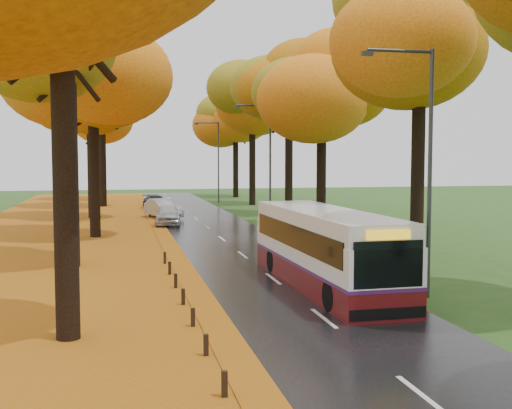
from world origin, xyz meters
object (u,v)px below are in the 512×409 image
object	(u,v)px
bus	(325,247)
car_dark	(156,202)
car_white	(168,215)
car_silver	(163,208)
streetlamp_far	(216,155)
streetlamp_near	(423,153)
streetlamp_mid	(266,155)

from	to	relation	value
bus	car_dark	world-z (taller)	bus
car_white	car_dark	xyz separation A→B (m)	(0.00, 13.55, -0.09)
car_white	car_silver	distance (m)	4.94
streetlamp_far	car_dark	xyz separation A→B (m)	(-6.30, -6.54, -4.09)
car_white	car_dark	world-z (taller)	car_white
bus	car_silver	xyz separation A→B (m)	(-3.74, 26.65, -0.70)
bus	car_dark	size ratio (longest dim) A/B	2.56
streetlamp_near	streetlamp_mid	world-z (taller)	same
streetlamp_mid	streetlamp_far	world-z (taller)	same
streetlamp_near	car_dark	distance (m)	38.21
streetlamp_far	bus	distance (m)	42.01
streetlamp_near	bus	distance (m)	4.68
streetlamp_mid	car_dark	bearing A→B (deg)	112.16
streetlamp_mid	car_silver	xyz separation A→B (m)	(-6.28, 6.85, -3.96)
streetlamp_mid	bus	distance (m)	20.24
car_silver	streetlamp_far	bearing A→B (deg)	49.55
bus	car_white	xyz separation A→B (m)	(-3.76, 21.72, -0.73)
streetlamp_near	car_white	bearing A→B (deg)	104.76
streetlamp_near	car_white	world-z (taller)	streetlamp_near
car_white	streetlamp_mid	bearing A→B (deg)	-11.43
streetlamp_near	car_dark	world-z (taller)	streetlamp_near
bus	car_white	bearing A→B (deg)	98.28
streetlamp_far	streetlamp_near	bearing A→B (deg)	-90.00
streetlamp_near	car_white	distance (m)	25.04
streetlamp_mid	bus	world-z (taller)	streetlamp_mid
car_dark	car_silver	bearing A→B (deg)	-102.71
car_silver	bus	bearing A→B (deg)	-99.97
car_white	car_dark	distance (m)	13.55
streetlamp_mid	bus	bearing A→B (deg)	-97.30
streetlamp_far	car_silver	distance (m)	16.87
streetlamp_far	car_white	distance (m)	21.43
bus	car_white	world-z (taller)	bus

